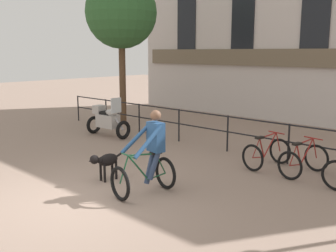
{
  "coord_description": "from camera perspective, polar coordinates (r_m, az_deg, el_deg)",
  "views": [
    {
      "loc": [
        6.33,
        -4.01,
        2.84
      ],
      "look_at": [
        -0.15,
        2.86,
        1.05
      ],
      "focal_mm": 42.0,
      "sensor_mm": 36.0,
      "label": 1
    }
  ],
  "objects": [
    {
      "name": "parked_bicycle_near_lamp",
      "position": [
        10.07,
        14.12,
        -3.87
      ],
      "size": [
        0.84,
        1.2,
        0.86
      ],
      "rotation": [
        0.0,
        0.0,
        2.97
      ],
      "color": "black",
      "rests_on": "ground_plane"
    },
    {
      "name": "dog",
      "position": [
        8.86,
        -9.08,
        -5.03
      ],
      "size": [
        0.25,
        0.89,
        0.64
      ],
      "rotation": [
        0.0,
        0.0,
        -0.04
      ],
      "color": "black",
      "rests_on": "ground_plane"
    },
    {
      "name": "ground_plane",
      "position": [
        8.01,
        -13.61,
        -10.35
      ],
      "size": [
        60.0,
        60.0,
        0.0
      ],
      "primitive_type": "plane",
      "color": "gray"
    },
    {
      "name": "tree_canalside_left",
      "position": [
        15.94,
        -6.82,
        15.95
      ],
      "size": [
        2.78,
        2.78,
        5.73
      ],
      "color": "brown",
      "rests_on": "ground_plane"
    },
    {
      "name": "parked_motorcycle",
      "position": [
        13.46,
        -8.77,
        0.87
      ],
      "size": [
        1.63,
        0.73,
        1.35
      ],
      "rotation": [
        0.0,
        0.0,
        1.64
      ],
      "color": "black",
      "rests_on": "ground_plane"
    },
    {
      "name": "canal_railing",
      "position": [
        11.37,
        8.66,
        -0.19
      ],
      "size": [
        15.05,
        0.05,
        1.05
      ],
      "color": "black",
      "rests_on": "ground_plane"
    },
    {
      "name": "cyclist_with_bike",
      "position": [
        7.92,
        -2.78,
        -4.47
      ],
      "size": [
        0.86,
        1.26,
        1.7
      ],
      "rotation": [
        0.0,
        0.0,
        -0.16
      ],
      "color": "black",
      "rests_on": "ground_plane"
    },
    {
      "name": "parked_bicycle_mid_left",
      "position": [
        9.66,
        19.05,
        -4.75
      ],
      "size": [
        0.83,
        1.2,
        0.86
      ],
      "rotation": [
        0.0,
        0.0,
        2.98
      ],
      "color": "black",
      "rests_on": "ground_plane"
    },
    {
      "name": "building_facade",
      "position": [
        16.38,
        21.22,
        16.4
      ],
      "size": [
        18.0,
        0.72,
        9.35
      ],
      "color": "beige",
      "rests_on": "ground_plane"
    }
  ]
}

